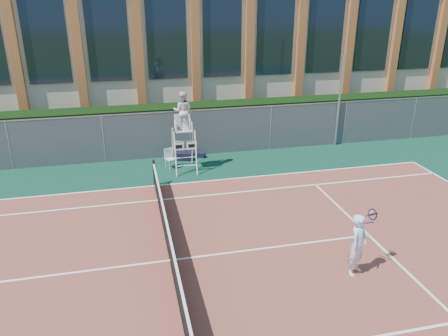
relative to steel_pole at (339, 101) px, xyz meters
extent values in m
plane|color=#233814|center=(-9.51, -8.70, -2.28)|extent=(120.00, 120.00, 0.00)
cube|color=#0B3124|center=(-9.51, -7.70, -2.28)|extent=(36.00, 20.00, 0.01)
cube|color=brown|center=(-9.51, -8.70, -2.26)|extent=(23.77, 10.97, 0.02)
cylinder|color=black|center=(-9.51, -3.10, -1.73)|extent=(0.10, 0.10, 1.10)
cube|color=black|center=(-9.51, -8.70, -1.82)|extent=(0.03, 11.00, 0.86)
cube|color=white|center=(-9.51, -8.70, -1.37)|extent=(0.06, 11.20, 0.07)
cube|color=black|center=(-9.51, 1.30, -1.18)|extent=(40.00, 1.40, 2.20)
cube|color=#BEB19D|center=(-9.51, 9.30, 1.72)|extent=(44.00, 10.00, 8.00)
cylinder|color=#9EA0A5|center=(0.00, 0.00, 0.00)|extent=(0.12, 0.12, 4.56)
cylinder|color=white|center=(-8.52, -2.19, -1.36)|extent=(0.06, 0.53, 1.93)
cylinder|color=white|center=(-7.63, -2.19, -1.36)|extent=(0.06, 0.53, 1.93)
cylinder|color=white|center=(-8.52, -1.21, -1.36)|extent=(0.06, 0.53, 1.93)
cylinder|color=white|center=(-7.63, -1.21, -1.36)|extent=(0.06, 0.53, 1.93)
cube|color=white|center=(-8.08, -1.70, -0.44)|extent=(0.69, 0.59, 0.06)
cube|color=white|center=(-8.08, -1.42, -0.10)|extent=(0.69, 0.05, 0.59)
cube|color=white|center=(-8.35, -2.09, -1.04)|extent=(0.43, 0.03, 0.34)
cube|color=white|center=(-7.80, -2.09, -1.04)|extent=(0.43, 0.03, 0.34)
imported|color=white|center=(-8.08, -1.65, 0.40)|extent=(0.90, 0.77, 1.63)
cube|color=silver|center=(-8.65, -1.35, -1.84)|extent=(0.54, 0.54, 0.04)
cube|color=silver|center=(-8.73, -1.18, -1.61)|extent=(0.39, 0.21, 0.44)
cylinder|color=silver|center=(-8.73, -1.57, -2.07)|extent=(0.03, 0.03, 0.41)
cylinder|color=silver|center=(-8.43, -1.43, -2.07)|extent=(0.03, 0.03, 0.41)
cylinder|color=silver|center=(-8.87, -1.27, -2.07)|extent=(0.03, 0.03, 0.41)
cylinder|color=silver|center=(-8.57, -1.13, -2.07)|extent=(0.03, 0.03, 0.41)
cube|color=black|center=(-7.93, -0.50, -2.09)|extent=(0.89, 0.55, 0.35)
cube|color=black|center=(-7.17, -0.27, -2.16)|extent=(0.59, 0.47, 0.22)
imported|color=#D4E0FF|center=(-4.56, -10.44, -1.36)|extent=(0.78, 0.73, 1.78)
torus|color=#14134A|center=(-4.09, -10.20, -0.61)|extent=(0.38, 0.30, 0.30)
sphere|color=#CCE533|center=(-3.99, -10.02, -0.66)|extent=(0.07, 0.07, 0.07)
camera|label=1|loc=(-10.41, -19.61, 4.98)|focal=35.00mm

